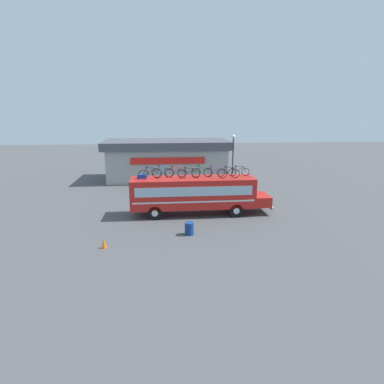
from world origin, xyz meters
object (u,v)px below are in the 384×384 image
at_px(rooftop_bicycle_3, 176,173).
at_px(rooftop_bicycle_6, 214,172).
at_px(rooftop_bicycle_7, 229,173).
at_px(traffic_cone, 104,243).
at_px(street_lamp, 233,155).
at_px(luggage_bag_1, 142,176).
at_px(rooftop_bicycle_5, 202,172).
at_px(rooftop_bicycle_1, 150,174).
at_px(rooftop_bicycle_4, 189,174).
at_px(trash_bin, 189,229).
at_px(rooftop_bicycle_2, 163,172).
at_px(rooftop_bicycle_8, 239,172).
at_px(bus, 196,193).

xyz_separation_m(rooftop_bicycle_3, rooftop_bicycle_6, (3.07, -0.07, -0.00)).
bearing_deg(rooftop_bicycle_6, rooftop_bicycle_7, -33.89).
bearing_deg(traffic_cone, street_lamp, 49.70).
xyz_separation_m(rooftop_bicycle_6, rooftop_bicycle_7, (1.04, -0.70, 0.03)).
bearing_deg(traffic_cone, luggage_bag_1, 72.08).
relative_size(rooftop_bicycle_5, traffic_cone, 2.73).
bearing_deg(rooftop_bicycle_3, luggage_bag_1, -174.79).
relative_size(rooftop_bicycle_1, rooftop_bicycle_4, 1.02).
xyz_separation_m(luggage_bag_1, rooftop_bicycle_3, (2.64, 0.24, 0.21)).
height_order(rooftop_bicycle_1, rooftop_bicycle_3, rooftop_bicycle_1).
bearing_deg(trash_bin, rooftop_bicycle_2, 109.17).
bearing_deg(rooftop_bicycle_8, rooftop_bicycle_2, -180.00).
distance_m(luggage_bag_1, trash_bin, 6.26).
xyz_separation_m(bus, trash_bin, (-0.91, -4.42, -1.34)).
distance_m(rooftop_bicycle_1, rooftop_bicycle_6, 5.06).
bearing_deg(traffic_cone, rooftop_bicycle_2, 60.77).
distance_m(rooftop_bicycle_6, traffic_cone, 10.52).
distance_m(rooftop_bicycle_1, street_lamp, 10.13).
height_order(rooftop_bicycle_4, rooftop_bicycle_8, same).
distance_m(rooftop_bicycle_8, trash_bin, 7.17).
bearing_deg(rooftop_bicycle_2, rooftop_bicycle_6, -0.94).
xyz_separation_m(luggage_bag_1, traffic_cone, (-2.03, -6.28, -2.82)).
bearing_deg(rooftop_bicycle_8, rooftop_bicycle_5, -177.36).
distance_m(rooftop_bicycle_1, rooftop_bicycle_3, 2.00).
bearing_deg(rooftop_bicycle_3, rooftop_bicycle_2, -179.66).
distance_m(rooftop_bicycle_3, rooftop_bicycle_5, 2.09).
xyz_separation_m(rooftop_bicycle_5, trash_bin, (-1.44, -4.67, -2.95)).
height_order(rooftop_bicycle_7, trash_bin, rooftop_bicycle_7).
bearing_deg(rooftop_bicycle_1, rooftop_bicycle_8, 2.48).
relative_size(rooftop_bicycle_6, street_lamp, 0.29).
bearing_deg(rooftop_bicycle_7, rooftop_bicycle_2, 171.51).
bearing_deg(rooftop_bicycle_8, trash_bin, -132.65).
height_order(rooftop_bicycle_3, rooftop_bicycle_7, rooftop_bicycle_7).
relative_size(bus, rooftop_bicycle_8, 6.39).
xyz_separation_m(bus, rooftop_bicycle_7, (2.56, -0.37, 1.61)).
xyz_separation_m(rooftop_bicycle_5, rooftop_bicycle_7, (2.03, -0.63, -0.00)).
height_order(rooftop_bicycle_1, rooftop_bicycle_5, rooftop_bicycle_5).
bearing_deg(rooftop_bicycle_1, rooftop_bicycle_5, 2.35).
bearing_deg(bus, rooftop_bicycle_7, -8.28).
bearing_deg(rooftop_bicycle_3, trash_bin, -82.33).
bearing_deg(rooftop_bicycle_7, rooftop_bicycle_4, 174.51).
bearing_deg(rooftop_bicycle_2, rooftop_bicycle_7, -8.49).
distance_m(rooftop_bicycle_1, rooftop_bicycle_7, 6.11).
xyz_separation_m(rooftop_bicycle_2, traffic_cone, (-3.64, -6.51, -3.07)).
bearing_deg(rooftop_bicycle_5, rooftop_bicycle_8, 2.64).
height_order(rooftop_bicycle_6, street_lamp, street_lamp).
xyz_separation_m(rooftop_bicycle_3, street_lamp, (5.94, 5.99, 0.50)).
height_order(rooftop_bicycle_7, traffic_cone, rooftop_bicycle_7).
relative_size(trash_bin, traffic_cone, 1.35).
relative_size(rooftop_bicycle_3, rooftop_bicycle_4, 0.94).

